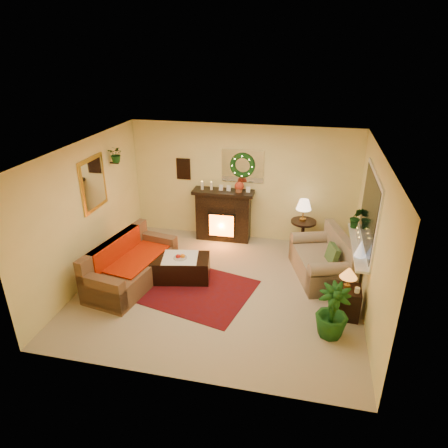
% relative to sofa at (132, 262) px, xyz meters
% --- Properties ---
extents(floor, '(5.00, 5.00, 0.00)m').
position_rel_sofa_xyz_m(floor, '(1.65, 0.14, -0.43)').
color(floor, beige).
rests_on(floor, ground).
extents(ceiling, '(5.00, 5.00, 0.00)m').
position_rel_sofa_xyz_m(ceiling, '(1.65, 0.14, 2.17)').
color(ceiling, white).
rests_on(ceiling, ground).
extents(wall_back, '(5.00, 5.00, 0.00)m').
position_rel_sofa_xyz_m(wall_back, '(1.65, 2.39, 0.87)').
color(wall_back, '#EFD88C').
rests_on(wall_back, ground).
extents(wall_front, '(5.00, 5.00, 0.00)m').
position_rel_sofa_xyz_m(wall_front, '(1.65, -2.11, 0.87)').
color(wall_front, '#EFD88C').
rests_on(wall_front, ground).
extents(wall_left, '(4.50, 4.50, 0.00)m').
position_rel_sofa_xyz_m(wall_left, '(-0.85, 0.14, 0.87)').
color(wall_left, '#EFD88C').
rests_on(wall_left, ground).
extents(wall_right, '(4.50, 4.50, 0.00)m').
position_rel_sofa_xyz_m(wall_right, '(4.15, 0.14, 0.87)').
color(wall_right, '#EFD88C').
rests_on(wall_right, ground).
extents(area_rug, '(2.46, 2.06, 0.01)m').
position_rel_sofa_xyz_m(area_rug, '(1.13, -0.01, -0.42)').
color(area_rug, '#6C1005').
rests_on(area_rug, floor).
extents(sofa, '(1.20, 2.09, 0.85)m').
position_rel_sofa_xyz_m(sofa, '(0.00, 0.00, 0.00)').
color(sofa, brown).
rests_on(sofa, floor).
extents(red_throw, '(0.85, 1.38, 0.02)m').
position_rel_sofa_xyz_m(red_throw, '(-0.03, 0.15, 0.02)').
color(red_throw, red).
rests_on(red_throw, sofa).
extents(fireplace, '(1.21, 0.40, 1.10)m').
position_rel_sofa_xyz_m(fireplace, '(1.26, 2.18, 0.12)').
color(fireplace, black).
rests_on(fireplace, floor).
extents(poinsettia, '(0.21, 0.21, 0.21)m').
position_rel_sofa_xyz_m(poinsettia, '(1.61, 2.18, 0.87)').
color(poinsettia, '#AC341F').
rests_on(poinsettia, fireplace).
extents(mantel_candle_a, '(0.06, 0.06, 0.19)m').
position_rel_sofa_xyz_m(mantel_candle_a, '(0.79, 2.14, 0.83)').
color(mantel_candle_a, silver).
rests_on(mantel_candle_a, fireplace).
extents(mantel_candle_b, '(0.06, 0.06, 0.18)m').
position_rel_sofa_xyz_m(mantel_candle_b, '(0.99, 2.17, 0.83)').
color(mantel_candle_b, silver).
rests_on(mantel_candle_b, fireplace).
extents(mantel_mirror, '(0.92, 0.02, 0.72)m').
position_rel_sofa_xyz_m(mantel_mirror, '(1.65, 2.37, 1.27)').
color(mantel_mirror, white).
rests_on(mantel_mirror, wall_back).
extents(wreath, '(0.55, 0.11, 0.55)m').
position_rel_sofa_xyz_m(wreath, '(1.65, 2.33, 1.29)').
color(wreath, '#194719').
rests_on(wreath, wall_back).
extents(wall_art, '(0.32, 0.03, 0.48)m').
position_rel_sofa_xyz_m(wall_art, '(0.30, 2.37, 1.12)').
color(wall_art, '#381E11').
rests_on(wall_art, wall_back).
extents(gold_mirror, '(0.03, 0.84, 1.00)m').
position_rel_sofa_xyz_m(gold_mirror, '(-0.83, 0.44, 1.32)').
color(gold_mirror, gold).
rests_on(gold_mirror, wall_left).
extents(hanging_plant, '(0.33, 0.28, 0.36)m').
position_rel_sofa_xyz_m(hanging_plant, '(-0.69, 1.19, 1.54)').
color(hanging_plant, '#194719').
rests_on(hanging_plant, wall_left).
extents(loveseat, '(1.29, 1.70, 0.87)m').
position_rel_sofa_xyz_m(loveseat, '(3.45, 0.98, -0.01)').
color(loveseat, gray).
rests_on(loveseat, floor).
extents(window_frame, '(0.03, 1.86, 1.36)m').
position_rel_sofa_xyz_m(window_frame, '(4.13, 0.69, 1.12)').
color(window_frame, white).
rests_on(window_frame, wall_right).
extents(window_glass, '(0.02, 1.70, 1.22)m').
position_rel_sofa_xyz_m(window_glass, '(4.12, 0.69, 1.12)').
color(window_glass, black).
rests_on(window_glass, wall_right).
extents(window_sill, '(0.22, 1.86, 0.04)m').
position_rel_sofa_xyz_m(window_sill, '(4.03, 0.69, 0.44)').
color(window_sill, white).
rests_on(window_sill, wall_right).
extents(mini_tree, '(0.19, 0.19, 0.28)m').
position_rel_sofa_xyz_m(mini_tree, '(4.02, 0.27, 0.61)').
color(mini_tree, white).
rests_on(mini_tree, window_sill).
extents(sill_plant, '(0.30, 0.24, 0.55)m').
position_rel_sofa_xyz_m(sill_plant, '(4.03, 1.43, 0.65)').
color(sill_plant, '#133B13').
rests_on(sill_plant, window_sill).
extents(side_table_round, '(0.71, 0.71, 0.70)m').
position_rel_sofa_xyz_m(side_table_round, '(3.05, 1.98, -0.11)').
color(side_table_round, '#542F1F').
rests_on(side_table_round, floor).
extents(lamp_cream, '(0.32, 0.32, 0.49)m').
position_rel_sofa_xyz_m(lamp_cream, '(3.02, 1.99, 0.45)').
color(lamp_cream, '#FFD5A9').
rests_on(lamp_cream, side_table_round).
extents(end_table_square, '(0.44, 0.44, 0.52)m').
position_rel_sofa_xyz_m(end_table_square, '(3.85, -0.19, -0.16)').
color(end_table_square, '#351C11').
rests_on(end_table_square, floor).
extents(lamp_tiffany, '(0.28, 0.28, 0.41)m').
position_rel_sofa_xyz_m(lamp_tiffany, '(3.83, -0.18, 0.31)').
color(lamp_tiffany, gold).
rests_on(lamp_tiffany, end_table_square).
extents(coffee_table, '(1.18, 0.80, 0.45)m').
position_rel_sofa_xyz_m(coffee_table, '(0.84, 0.31, -0.22)').
color(coffee_table, '#431A11').
rests_on(coffee_table, floor).
extents(fruit_bowl, '(0.26, 0.26, 0.06)m').
position_rel_sofa_xyz_m(fruit_bowl, '(0.85, 0.28, 0.02)').
color(fruit_bowl, beige).
rests_on(fruit_bowl, coffee_table).
extents(floor_palm, '(1.53, 1.53, 2.65)m').
position_rel_sofa_xyz_m(floor_palm, '(3.60, -0.75, 0.02)').
color(floor_palm, '#174517').
rests_on(floor_palm, floor).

